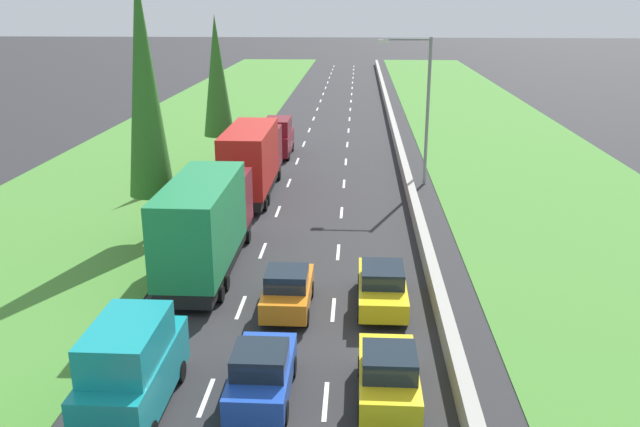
% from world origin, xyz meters
% --- Properties ---
extents(ground_plane, '(300.00, 300.00, 0.00)m').
position_xyz_m(ground_plane, '(0.00, 60.00, 0.00)').
color(ground_plane, '#28282B').
rests_on(ground_plane, ground).
extents(grass_verge_left, '(14.00, 140.00, 0.04)m').
position_xyz_m(grass_verge_left, '(-12.65, 60.00, 0.02)').
color(grass_verge_left, '#478433').
rests_on(grass_verge_left, ground).
extents(grass_verge_right, '(14.00, 140.00, 0.04)m').
position_xyz_m(grass_verge_right, '(14.35, 60.00, 0.02)').
color(grass_verge_right, '#478433').
rests_on(grass_verge_right, ground).
extents(median_barrier, '(0.44, 120.00, 0.85)m').
position_xyz_m(median_barrier, '(5.70, 60.00, 0.42)').
color(median_barrier, '#9E9B93').
rests_on(median_barrier, ground).
extents(lane_markings, '(3.64, 116.00, 0.01)m').
position_xyz_m(lane_markings, '(0.00, 60.00, 0.01)').
color(lane_markings, white).
rests_on(lane_markings, ground).
extents(yellow_hatchback_right_lane, '(1.74, 3.90, 1.72)m').
position_xyz_m(yellow_hatchback_right_lane, '(3.55, 15.16, 0.84)').
color(yellow_hatchback_right_lane, yellow).
rests_on(yellow_hatchback_right_lane, ground).
extents(teal_van_left_lane, '(1.96, 4.90, 2.82)m').
position_xyz_m(teal_van_left_lane, '(-3.60, 14.26, 1.40)').
color(teal_van_left_lane, teal).
rests_on(teal_van_left_lane, ground).
extents(green_box_truck_left_lane, '(2.46, 9.40, 4.18)m').
position_xyz_m(green_box_truck_left_lane, '(-3.73, 24.53, 2.18)').
color(green_box_truck_left_lane, black).
rests_on(green_box_truck_left_lane, ground).
extents(red_box_truck_left_lane, '(2.46, 9.40, 4.18)m').
position_xyz_m(red_box_truck_left_lane, '(-3.59, 36.22, 2.18)').
color(red_box_truck_left_lane, black).
rests_on(red_box_truck_left_lane, ground).
extents(blue_hatchback_centre_lane, '(1.74, 3.90, 1.72)m').
position_xyz_m(blue_hatchback_centre_lane, '(-0.10, 15.07, 0.84)').
color(blue_hatchback_centre_lane, '#1E47B7').
rests_on(blue_hatchback_centre_lane, ground).
extents(orange_hatchback_centre_lane, '(1.74, 3.90, 1.72)m').
position_xyz_m(orange_hatchback_centre_lane, '(0.06, 20.86, 0.84)').
color(orange_hatchback_centre_lane, orange).
rests_on(orange_hatchback_centre_lane, ground).
extents(yellow_sedan_right_lane, '(1.82, 4.50, 1.64)m').
position_xyz_m(yellow_sedan_right_lane, '(3.57, 21.48, 0.81)').
color(yellow_sedan_right_lane, yellow).
rests_on(yellow_sedan_right_lane, ground).
extents(maroon_van_left_lane, '(1.96, 4.90, 2.82)m').
position_xyz_m(maroon_van_left_lane, '(-3.30, 46.70, 1.40)').
color(maroon_van_left_lane, maroon).
rests_on(maroon_van_left_lane, ground).
extents(poplar_tree_second, '(2.12, 2.12, 12.66)m').
position_xyz_m(poplar_tree_second, '(-7.22, 28.56, 7.38)').
color(poplar_tree_second, '#4C3823').
rests_on(poplar_tree_second, ground).
extents(poplar_tree_third, '(2.06, 2.06, 10.22)m').
position_xyz_m(poplar_tree_third, '(-6.93, 43.18, 6.16)').
color(poplar_tree_third, '#4C3823').
rests_on(poplar_tree_third, ground).
extents(street_light_mast, '(3.20, 0.28, 9.00)m').
position_xyz_m(street_light_mast, '(6.45, 39.29, 5.23)').
color(street_light_mast, gray).
rests_on(street_light_mast, ground).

